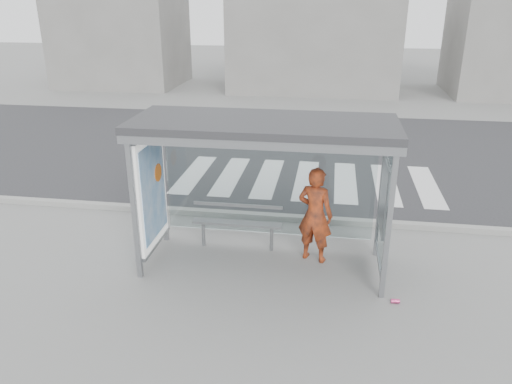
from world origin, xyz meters
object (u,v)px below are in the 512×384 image
bus_shelter (242,156)px  person (315,215)px  bench (237,223)px  soda_can (395,301)px

bus_shelter → person: (1.24, 0.30, -1.11)m
person → bench: size_ratio=1.05×
bus_shelter → person: 1.69m
soda_can → person: bearing=137.6°
bus_shelter → bench: size_ratio=2.54×
person → soda_can: size_ratio=13.36×
bench → soda_can: size_ratio=12.77×
bus_shelter → bench: (-0.20, 0.52, -1.47)m
soda_can → bus_shelter: bearing=160.5°
bus_shelter → soda_can: bus_shelter is taller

